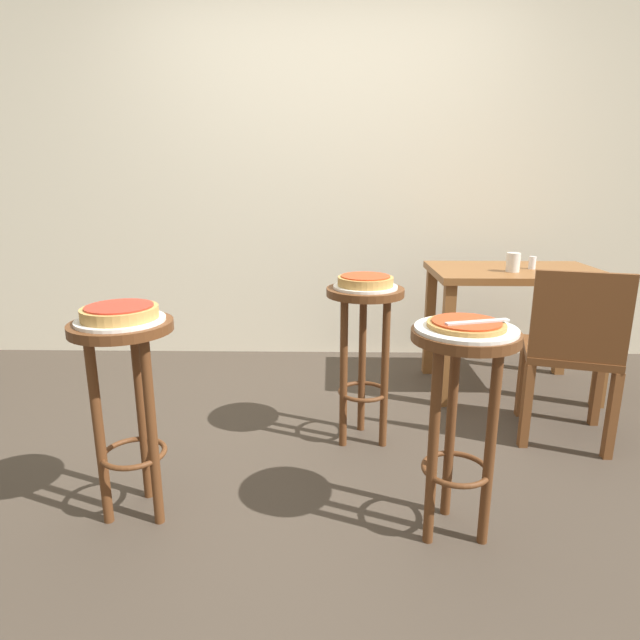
{
  "coord_description": "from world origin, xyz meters",
  "views": [
    {
      "loc": [
        0.04,
        -2.11,
        1.23
      ],
      "look_at": [
        -0.0,
        -0.04,
        0.68
      ],
      "focal_mm": 29.67,
      "sensor_mm": 36.0,
      "label": 1
    }
  ],
  "objects": [
    {
      "name": "pizza_middle",
      "position": [
        -0.69,
        -0.36,
        0.79
      ],
      "size": [
        0.26,
        0.26,
        0.05
      ],
      "color": "tan",
      "rests_on": "serving_plate_middle"
    },
    {
      "name": "dining_table",
      "position": [
        1.1,
        0.93,
        0.61
      ],
      "size": [
        0.96,
        0.62,
        0.73
      ],
      "color": "brown",
      "rests_on": "ground_plane"
    },
    {
      "name": "pizza_foreground",
      "position": [
        0.48,
        -0.45,
        0.78
      ],
      "size": [
        0.25,
        0.25,
        0.02
      ],
      "color": "#B78442",
      "rests_on": "serving_plate_foreground"
    },
    {
      "name": "pizza_server_knife",
      "position": [
        0.51,
        -0.47,
        0.79
      ],
      "size": [
        0.22,
        0.08,
        0.01
      ],
      "primitive_type": "cube",
      "rotation": [
        0.0,
        0.0,
        0.27
      ],
      "color": "silver",
      "rests_on": "pizza_foreground"
    },
    {
      "name": "condiment_shaker",
      "position": [
        1.19,
        0.93,
        0.77
      ],
      "size": [
        0.04,
        0.04,
        0.07
      ],
      "primitive_type": "cylinder",
      "color": "white",
      "rests_on": "dining_table"
    },
    {
      "name": "serving_plate_foreground",
      "position": [
        0.48,
        -0.45,
        0.76
      ],
      "size": [
        0.33,
        0.33,
        0.01
      ],
      "primitive_type": "cylinder",
      "color": "white",
      "rests_on": "stool_foreground"
    },
    {
      "name": "serving_plate_leftside",
      "position": [
        0.2,
        0.24,
        0.76
      ],
      "size": [
        0.29,
        0.29,
        0.01
      ],
      "primitive_type": "cylinder",
      "color": "white",
      "rests_on": "stool_leftside"
    },
    {
      "name": "serving_plate_middle",
      "position": [
        -0.69,
        -0.36,
        0.76
      ],
      "size": [
        0.3,
        0.3,
        0.01
      ],
      "primitive_type": "cylinder",
      "color": "white",
      "rests_on": "stool_middle"
    },
    {
      "name": "back_wall",
      "position": [
        0.0,
        1.65,
        1.5
      ],
      "size": [
        6.0,
        0.1,
        3.0
      ],
      "primitive_type": "cube",
      "color": "beige",
      "rests_on": "ground_plane"
    },
    {
      "name": "stool_middle",
      "position": [
        -0.69,
        -0.36,
        0.54
      ],
      "size": [
        0.35,
        0.35,
        0.76
      ],
      "color": "#5B3319",
      "rests_on": "ground_plane"
    },
    {
      "name": "ground_plane",
      "position": [
        0.0,
        0.0,
        0.0
      ],
      "size": [
        6.0,
        6.0,
        0.0
      ],
      "primitive_type": "plane",
      "color": "#42382D"
    },
    {
      "name": "wooden_chair",
      "position": [
        1.16,
        0.25,
        0.47
      ],
      "size": [
        0.5,
        0.5,
        0.85
      ],
      "color": "brown",
      "rests_on": "ground_plane"
    },
    {
      "name": "stool_leftside",
      "position": [
        0.2,
        0.24,
        0.54
      ],
      "size": [
        0.35,
        0.35,
        0.76
      ],
      "color": "#5B3319",
      "rests_on": "ground_plane"
    },
    {
      "name": "cup_near_edge",
      "position": [
        1.05,
        0.83,
        0.79
      ],
      "size": [
        0.07,
        0.07,
        0.11
      ],
      "primitive_type": "cylinder",
      "color": "silver",
      "rests_on": "dining_table"
    },
    {
      "name": "pizza_leftside",
      "position": [
        0.2,
        0.24,
        0.79
      ],
      "size": [
        0.25,
        0.25,
        0.05
      ],
      "color": "tan",
      "rests_on": "serving_plate_leftside"
    },
    {
      "name": "stool_foreground",
      "position": [
        0.48,
        -0.45,
        0.54
      ],
      "size": [
        0.35,
        0.35,
        0.76
      ],
      "color": "#5B3319",
      "rests_on": "ground_plane"
    }
  ]
}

